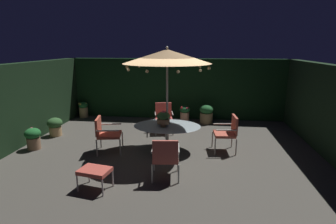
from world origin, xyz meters
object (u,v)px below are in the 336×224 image
Objects in this scene: ottoman_footrest at (95,172)px; potted_plant_front_corner at (83,109)px; centerpiece_planter at (163,118)px; potted_plant_back_left at (206,114)px; potted_plant_right_far at (185,113)px; potted_plant_back_right at (33,138)px; potted_plant_left_near at (55,126)px; patio_chair_north at (164,116)px; patio_dining_table at (167,129)px; patio_umbrella at (167,57)px; patio_chair_southeast at (228,131)px; patio_chair_east at (166,155)px; potted_plant_back_center at (164,111)px; patio_chair_northeast at (106,132)px.

ottoman_footrest is 1.05× the size of potted_plant_front_corner.
ottoman_footrest is at bearing -117.28° from centerpiece_planter.
potted_plant_back_left is at bearing -3.37° from potted_plant_front_corner.
potted_plant_back_right is at bearing -141.26° from potted_plant_right_far.
patio_chair_north is at bearing 13.42° from potted_plant_left_near.
potted_plant_back_left is at bearing 22.71° from potted_plant_left_near.
patio_dining_table is 2.73× the size of ottoman_footrest.
patio_chair_north is at bearing 30.26° from potted_plant_back_right.
patio_chair_north is 1.40m from potted_plant_right_far.
patio_umbrella reaches higher than potted_plant_back_right.
patio_chair_southeast is 1.40× the size of potted_plant_back_left.
potted_plant_right_far is at bearing 88.15° from patio_chair_east.
potted_plant_back_right is at bearing -174.51° from patio_dining_table.
patio_chair_east is at bearing -102.03° from potted_plant_back_left.
potted_plant_back_center is (-0.79, 0.20, 0.01)m from potted_plant_right_far.
potted_plant_back_right is at bearing 143.49° from ottoman_footrest.
centerpiece_planter is 0.45× the size of patio_chair_north.
centerpiece_planter reaches higher than potted_plant_right_far.
patio_chair_north is (-0.23, 1.73, -0.40)m from centerpiece_planter.
potted_plant_front_corner is at bearing 138.79° from centerpiece_planter.
patio_chair_north is 1.53× the size of potted_plant_front_corner.
patio_dining_table is 1.92m from patio_umbrella.
ottoman_footrest is at bearing -50.16° from potted_plant_left_near.
patio_chair_southeast is at bearing 40.03° from ottoman_footrest.
patio_chair_southeast is at bearing -63.99° from potted_plant_right_far.
potted_plant_right_far is at bearing 83.77° from patio_umbrella.
patio_chair_southeast reaches higher than patio_chair_east.
potted_plant_back_center is at bearing 97.89° from patio_chair_east.
patio_umbrella reaches higher than potted_plant_right_far.
ottoman_footrest is at bearing -63.97° from potted_plant_front_corner.
patio_chair_northeast is 2.37m from potted_plant_left_near.
patio_dining_table reaches higher than potted_plant_back_left.
patio_dining_table is at bearing 53.78° from centerpiece_planter.
potted_plant_front_corner is at bearing 176.63° from potted_plant_back_left.
potted_plant_left_near is 0.97× the size of potted_plant_back_right.
potted_plant_back_left is 5.21m from potted_plant_left_near.
potted_plant_back_center is at bearing 98.99° from patio_dining_table.
potted_plant_front_corner is (-3.94, 4.74, -0.21)m from patio_chair_east.
potted_plant_left_near is at bearing -145.05° from potted_plant_back_center.
patio_chair_northeast reaches higher than potted_plant_back_center.
potted_plant_left_near is (-5.33, 0.67, -0.25)m from patio_chair_southeast.
patio_dining_table is 1.64m from patio_chair_southeast.
patio_chair_southeast is at bearing -28.78° from potted_plant_front_corner.
centerpiece_planter is at bearing -82.87° from potted_plant_back_center.
patio_chair_southeast is at bearing 4.84° from patio_umbrella.
potted_plant_back_left is (0.95, 4.45, -0.17)m from patio_chair_east.
patio_dining_table is at bearing -175.16° from patio_chair_southeast.
patio_chair_northeast is 1.97m from ottoman_footrest.
potted_plant_back_center is at bearing -0.98° from potted_plant_front_corner.
patio_umbrella is 3.97× the size of potted_plant_back_left.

